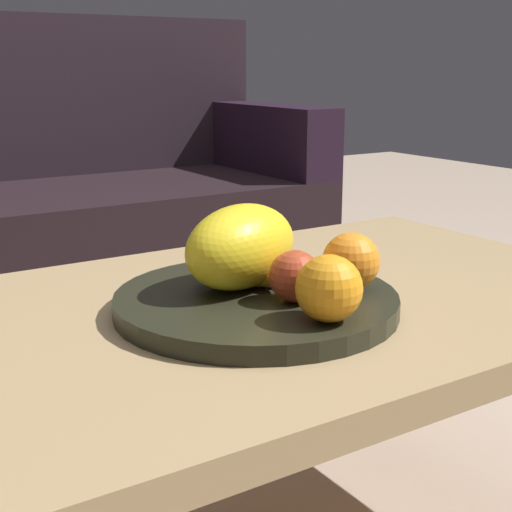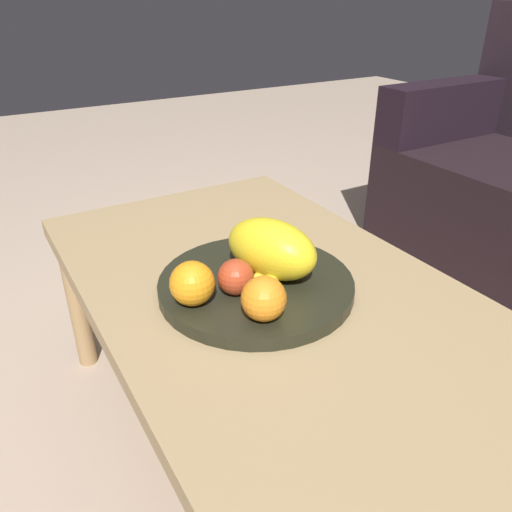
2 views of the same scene
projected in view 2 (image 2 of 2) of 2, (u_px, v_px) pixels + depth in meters
The scene contains 8 objects.
ground_plane at pixel (271, 448), 1.17m from camera, with size 8.00×8.00×0.00m, color tan.
coffee_table at pixel (274, 308), 0.99m from camera, with size 1.14×0.65×0.44m.
fruit_bowl at pixel (256, 285), 0.96m from camera, with size 0.37×0.37×0.03m, color black.
melon_large_front at pixel (270, 249), 0.94m from camera, with size 0.19×0.11×0.11m, color yellow.
orange_front at pixel (264, 299), 0.82m from camera, with size 0.08×0.08×0.08m, color orange.
orange_left at pixel (192, 284), 0.86m from camera, with size 0.08×0.08×0.08m, color orange.
apple_front at pixel (236, 277), 0.89m from camera, with size 0.07×0.07×0.07m, color #B63F21.
banana_bunch at pixel (274, 262), 0.95m from camera, with size 0.15×0.16×0.06m.
Camera 2 is at (0.69, -0.45, 0.95)m, focal length 35.37 mm.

